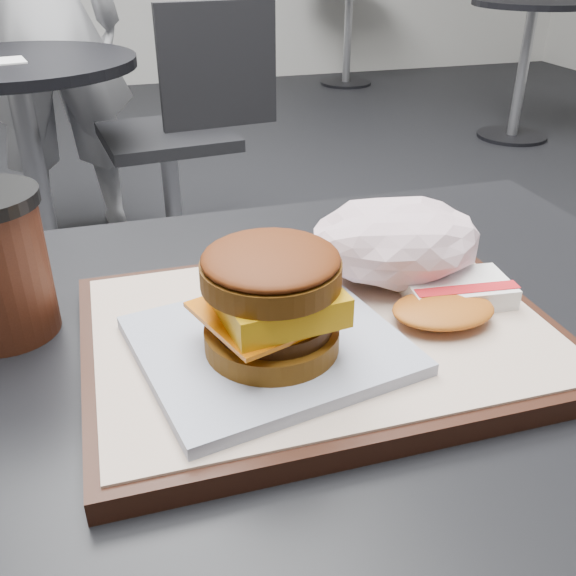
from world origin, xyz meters
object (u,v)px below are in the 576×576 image
at_px(hash_brown, 451,299).
at_px(neighbor_chair, 185,120).
at_px(customer_table, 297,498).
at_px(serving_tray, 321,334).
at_px(patron, 43,23).
at_px(crumpled_wrapper, 397,241).
at_px(neighbor_table, 26,128).
at_px(breakfast_sandwich, 271,311).

bearing_deg(hash_brown, neighbor_chair, 89.44).
xyz_separation_m(customer_table, hash_brown, (0.13, -0.02, 0.22)).
bearing_deg(serving_tray, hash_brown, -4.31).
distance_m(neighbor_chair, patron, 0.63).
relative_size(hash_brown, crumpled_wrapper, 0.78).
bearing_deg(patron, crumpled_wrapper, 92.80).
distance_m(customer_table, neighbor_table, 1.69).
height_order(neighbor_table, patron, patron).
bearing_deg(neighbor_table, serving_tray, -77.56).
height_order(neighbor_table, neighbor_chair, neighbor_chair).
relative_size(serving_tray, neighbor_chair, 0.43).
height_order(breakfast_sandwich, neighbor_chair, breakfast_sandwich).
bearing_deg(neighbor_chair, customer_table, -94.76).
xyz_separation_m(customer_table, serving_tray, (0.02, -0.01, 0.20)).
xyz_separation_m(serving_tray, hash_brown, (0.11, -0.01, 0.02)).
bearing_deg(breakfast_sandwich, patron, 96.41).
xyz_separation_m(serving_tray, breakfast_sandwich, (-0.05, -0.03, 0.05)).
bearing_deg(neighbor_table, breakfast_sandwich, -79.42).
xyz_separation_m(breakfast_sandwich, neighbor_chair, (0.18, 1.80, -0.32)).
bearing_deg(patron, serving_tray, 90.07).
height_order(customer_table, hash_brown, hash_brown).
bearing_deg(patron, breakfast_sandwich, 88.66).
xyz_separation_m(hash_brown, patron, (-0.41, 2.16, -0.01)).
xyz_separation_m(customer_table, crumpled_wrapper, (0.11, 0.05, 0.24)).
height_order(breakfast_sandwich, crumpled_wrapper, breakfast_sandwich).
height_order(serving_tray, hash_brown, hash_brown).
xyz_separation_m(crumpled_wrapper, patron, (-0.39, 2.08, -0.04)).
height_order(breakfast_sandwich, neighbor_table, breakfast_sandwich).
height_order(customer_table, breakfast_sandwich, breakfast_sandwich).
bearing_deg(neighbor_table, hash_brown, -73.98).
height_order(serving_tray, neighbor_table, serving_tray).
bearing_deg(patron, hash_brown, 92.96).
bearing_deg(serving_tray, neighbor_chair, 85.78).
height_order(crumpled_wrapper, patron, patron).
relative_size(breakfast_sandwich, neighbor_table, 0.29).
relative_size(hash_brown, neighbor_table, 0.16).
height_order(serving_tray, patron, patron).
relative_size(crumpled_wrapper, neighbor_table, 0.21).
bearing_deg(patron, neighbor_table, 73.95).
bearing_deg(neighbor_chair, serving_tray, -94.22).
xyz_separation_m(customer_table, patron, (-0.28, 2.14, 0.20)).
xyz_separation_m(breakfast_sandwich, hash_brown, (0.16, 0.02, -0.03)).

